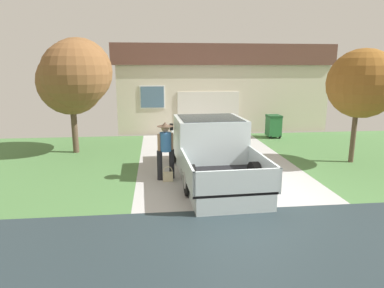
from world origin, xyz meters
name	(u,v)px	position (x,y,z in m)	size (l,w,h in m)	color
ground	(271,251)	(0.00, -1.86, -0.01)	(29.20, 18.60, 0.18)	#B1B0AF
pickup_truck	(210,150)	(-0.37, 2.73, 0.76)	(2.32, 5.22, 1.72)	silver
person_with_hat	(165,147)	(-1.74, 2.37, 0.96)	(0.51, 0.46, 1.69)	black
handbag	(168,176)	(-1.69, 2.17, 0.15)	(0.28, 0.15, 0.44)	beige
house_with_garage	(214,85)	(1.45, 12.73, 2.19)	(10.96, 7.22, 4.32)	beige
front_yard_tree	(363,83)	(4.71, 3.29, 2.70)	(2.26, 2.27, 3.81)	brown
neighbor_tree	(75,76)	(-4.94, 6.05, 2.89)	(2.78, 3.05, 4.30)	brown
wheeled_trash_bin	(274,125)	(3.46, 7.92, 0.57)	(0.60, 0.72, 1.06)	#286B38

